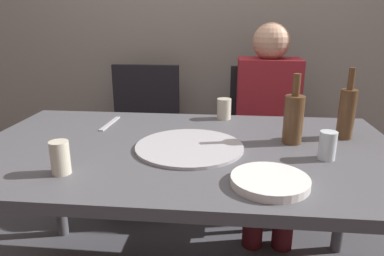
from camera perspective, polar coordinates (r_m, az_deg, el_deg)
The scene contains 13 objects.
back_wall at distance 2.52m, azimuth 2.35°, elevation 19.86°, with size 6.00×0.10×2.60m, color gray.
dining_table at distance 1.39m, azimuth -1.07°, elevation -5.63°, with size 1.65×0.94×0.72m.
pizza_tray at distance 1.34m, azimuth -0.42°, elevation -3.08°, with size 0.41×0.41×0.01m, color #ADADB2.
wine_bottle at distance 1.43m, azimuth 16.09°, elevation 1.62°, with size 0.08×0.08×0.28m.
beer_bottle at distance 1.56m, azimuth 23.73°, elevation 2.34°, with size 0.07×0.07×0.29m.
tumbler_near at distance 1.19m, azimuth -20.54°, elevation -4.51°, with size 0.06×0.06×0.11m, color beige.
tumbler_far at distance 1.32m, azimuth 21.06°, elevation -2.66°, with size 0.06×0.06×0.10m, color silver.
wine_glass at distance 1.73m, azimuth 5.20°, elevation 3.11°, with size 0.07×0.07×0.10m, color beige.
plate_stack at distance 1.08m, azimuth 12.49°, elevation -8.37°, with size 0.23×0.23×0.03m, color white.
table_knife at distance 1.69m, azimuth -13.11°, elevation 0.72°, with size 0.22×0.02×0.01m, color #B7B7BC.
chair_left at distance 2.31m, azimuth -7.89°, elevation 0.14°, with size 0.44×0.44×0.90m.
chair_right at distance 2.26m, azimuth 11.58°, elevation -0.45°, with size 0.44×0.44×0.90m.
guest_in_sweater at distance 2.08m, azimuth 12.18°, elevation 1.62°, with size 0.36×0.56×1.17m.
Camera 1 is at (0.15, -1.27, 1.20)m, focal length 32.99 mm.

